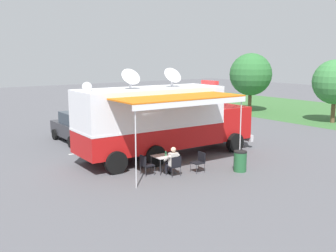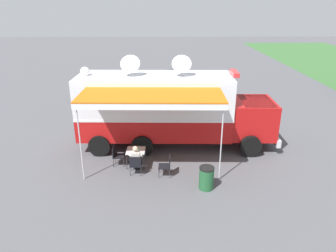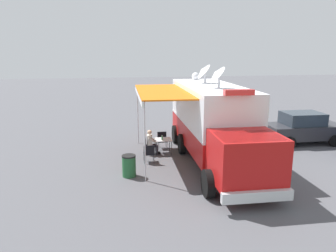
% 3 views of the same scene
% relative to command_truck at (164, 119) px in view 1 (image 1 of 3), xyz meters
% --- Properties ---
extents(ground_plane, '(100.00, 100.00, 0.00)m').
position_rel_command_truck_xyz_m(ground_plane, '(-0.06, -0.75, -1.95)').
color(ground_plane, '#515156').
extents(lot_stripe, '(0.31, 4.80, 0.01)m').
position_rel_command_truck_xyz_m(lot_stripe, '(-3.21, -1.24, -1.94)').
color(lot_stripe, silver).
rests_on(lot_stripe, ground).
extents(command_truck, '(5.07, 9.58, 4.53)m').
position_rel_command_truck_xyz_m(command_truck, '(0.00, 0.00, 0.00)').
color(command_truck, '#B71414').
rests_on(command_truck, ground).
extents(folding_table, '(0.83, 0.83, 0.73)m').
position_rel_command_truck_xyz_m(folding_table, '(2.09, -1.56, -1.27)').
color(folding_table, silver).
rests_on(folding_table, ground).
extents(water_bottle, '(0.07, 0.07, 0.22)m').
position_rel_command_truck_xyz_m(water_bottle, '(2.17, -1.46, -1.11)').
color(water_bottle, '#3F9959').
rests_on(water_bottle, folding_table).
extents(folding_chair_at_table, '(0.50, 0.50, 0.87)m').
position_rel_command_truck_xyz_m(folding_chair_at_table, '(2.89, -1.52, -1.43)').
color(folding_chair_at_table, black).
rests_on(folding_chair_at_table, ground).
extents(folding_chair_beside_table, '(0.50, 0.50, 0.87)m').
position_rel_command_truck_xyz_m(folding_chair_beside_table, '(2.01, -2.41, -1.43)').
color(folding_chair_beside_table, black).
rests_on(folding_chair_beside_table, ground).
extents(folding_chair_spare_by_truck, '(0.50, 0.50, 0.87)m').
position_rel_command_truck_xyz_m(folding_chair_spare_by_truck, '(2.99, -0.24, -1.43)').
color(folding_chair_spare_by_truck, black).
rests_on(folding_chair_spare_by_truck, ground).
extents(seated_responder, '(0.67, 0.57, 1.25)m').
position_rel_command_truck_xyz_m(seated_responder, '(2.71, -1.52, -1.30)').
color(seated_responder, silver).
rests_on(seated_responder, ground).
extents(trash_bin, '(0.57, 0.57, 0.91)m').
position_rel_command_truck_xyz_m(trash_bin, '(4.00, 1.24, -1.49)').
color(trash_bin, '#235B33').
rests_on(trash_bin, ground).
extents(car_behind_truck, '(4.25, 2.11, 1.76)m').
position_rel_command_truck_xyz_m(car_behind_truck, '(-5.95, -1.95, -1.07)').
color(car_behind_truck, '#2D2D33').
rests_on(car_behind_truck, ground).
extents(car_far_corner, '(4.27, 2.16, 1.76)m').
position_rel_command_truck_xyz_m(car_far_corner, '(-8.78, 0.98, -1.07)').
color(car_far_corner, navy).
rests_on(car_far_corner, ground).
extents(tree_far_left, '(3.77, 3.77, 5.23)m').
position_rel_command_truck_xyz_m(tree_far_left, '(-8.78, 15.97, 1.39)').
color(tree_far_left, brown).
rests_on(tree_far_left, ground).
extents(tree_left_of_centre, '(3.33, 3.33, 4.74)m').
position_rel_command_truck_xyz_m(tree_left_of_centre, '(-0.82, 16.37, 1.12)').
color(tree_left_of_centre, brown).
rests_on(tree_left_of_centre, ground).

